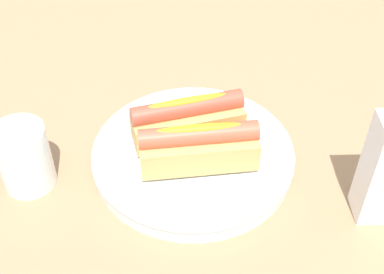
{
  "coord_description": "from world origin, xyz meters",
  "views": [
    {
      "loc": [
        0.13,
        0.5,
        0.51
      ],
      "look_at": [
        0.0,
        0.01,
        0.05
      ],
      "focal_mm": 48.86,
      "sensor_mm": 36.0,
      "label": 1
    }
  ],
  "objects": [
    {
      "name": "serving_bowl",
      "position": [
        0.0,
        0.01,
        0.02
      ],
      "size": [
        0.27,
        0.27,
        0.03
      ],
      "color": "silver",
      "rests_on": "ground_plane"
    },
    {
      "name": "hotdog_back",
      "position": [
        0.0,
        0.04,
        0.06
      ],
      "size": [
        0.16,
        0.07,
        0.06
      ],
      "color": "tan",
      "rests_on": "serving_bowl"
    },
    {
      "name": "water_glass",
      "position": [
        0.22,
        -0.01,
        0.04
      ],
      "size": [
        0.07,
        0.07,
        0.09
      ],
      "color": "white",
      "rests_on": "ground_plane"
    },
    {
      "name": "ground_plane",
      "position": [
        0.0,
        0.0,
        0.0
      ],
      "size": [
        2.4,
        2.4,
        0.0
      ],
      "primitive_type": "plane",
      "color": "#9E7A56"
    },
    {
      "name": "hotdog_front",
      "position": [
        0.0,
        -0.01,
        0.06
      ],
      "size": [
        0.15,
        0.05,
        0.06
      ],
      "color": "tan",
      "rests_on": "serving_bowl"
    }
  ]
}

